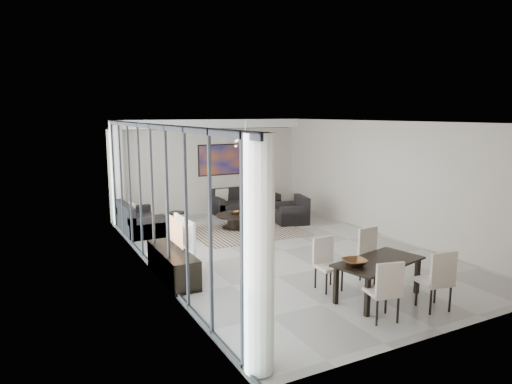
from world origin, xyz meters
TOP-DOWN VIEW (x-y plane):
  - room_shell at (0.46, 0.00)m, footprint 6.00×9.00m
  - window_wall at (-2.86, 0.00)m, footprint 0.37×8.95m
  - soffit at (0.00, 4.30)m, footprint 5.98×0.40m
  - painting at (0.50, 4.47)m, footprint 1.68×0.04m
  - chandelier at (0.30, 2.50)m, footprint 0.66×0.66m
  - rug at (0.00, 1.85)m, footprint 2.88×2.24m
  - coffee_table at (-0.08, 2.33)m, footprint 1.08×1.08m
  - bowl_coffee at (-0.06, 2.39)m, footprint 0.26×0.26m
  - sofa_main at (1.04, 4.07)m, footprint 2.10×0.86m
  - loveseat at (-2.55, 3.05)m, footprint 0.90×1.60m
  - armchair at (1.59, 2.15)m, footprint 1.03×1.06m
  - side_table at (-1.69, 2.52)m, footprint 0.42×0.42m
  - tv_console at (-2.76, -0.60)m, footprint 0.50×1.79m
  - television at (-2.60, -0.55)m, footprint 0.16×1.02m
  - dining_table at (0.01, -3.10)m, footprint 1.73×1.12m
  - dining_chair_sw at (-0.51, -3.83)m, footprint 0.53×0.53m
  - dining_chair_se at (0.49, -3.92)m, footprint 0.53×0.53m
  - dining_chair_nw at (-0.48, -2.32)m, footprint 0.43×0.43m
  - dining_chair_ne at (0.50, -2.38)m, footprint 0.49×0.49m
  - bowl_dining at (-0.48, -3.09)m, footprint 0.43×0.43m

SIDE VIEW (x-z plane):
  - rug at x=0.00m, z-range 0.00..0.01m
  - coffee_table at x=-0.08m, z-range 0.02..0.40m
  - sofa_main at x=1.04m, z-range -0.12..0.64m
  - armchair at x=1.59m, z-range -0.12..0.64m
  - loveseat at x=-2.55m, z-range -0.13..0.67m
  - tv_console at x=-2.76m, z-range 0.00..0.56m
  - side_table at x=-1.69m, z-range 0.10..0.67m
  - bowl_coffee at x=-0.06m, z-range 0.38..0.46m
  - dining_chair_nw at x=-0.48m, z-range 0.07..0.99m
  - dining_chair_sw at x=-0.51m, z-range 0.07..1.03m
  - dining_chair_ne at x=0.50m, z-range 0.07..1.07m
  - dining_chair_se at x=0.49m, z-range 0.07..1.07m
  - dining_table at x=0.01m, z-range 0.24..0.91m
  - bowl_dining at x=-0.48m, z-range 0.66..0.76m
  - television at x=-2.60m, z-range 0.56..1.14m
  - room_shell at x=0.46m, z-range 0.00..2.90m
  - window_wall at x=-2.86m, z-range 0.02..2.92m
  - painting at x=0.50m, z-range 1.16..2.14m
  - chandelier at x=0.30m, z-range 2.00..2.71m
  - soffit at x=0.00m, z-range 2.64..2.90m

